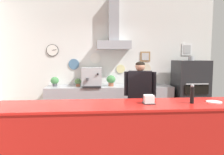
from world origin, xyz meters
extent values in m
cube|color=#9E9E99|center=(0.00, 2.49, 1.54)|extent=(5.37, 0.12, 3.09)
cube|color=white|center=(0.00, 2.43, 1.54)|extent=(5.33, 0.01, 3.05)
cylinder|color=black|center=(-1.36, 2.41, 1.77)|extent=(0.29, 0.02, 0.29)
cylinder|color=white|center=(-1.36, 2.40, 1.77)|extent=(0.27, 0.01, 0.27)
cube|color=black|center=(-1.32, 2.39, 1.78)|extent=(0.10, 0.01, 0.02)
cylinder|color=teal|center=(-0.86, 2.41, 1.43)|extent=(0.26, 0.02, 0.26)
cylinder|color=white|center=(-0.32, 2.41, 1.58)|extent=(0.25, 0.02, 0.25)
cylinder|color=beige|center=(0.31, 2.41, 1.31)|extent=(0.21, 0.02, 0.21)
cylinder|color=beige|center=(0.94, 2.41, 1.32)|extent=(0.27, 0.02, 0.27)
cube|color=#997047|center=(0.93, 2.41, 1.62)|extent=(0.25, 0.02, 0.25)
cube|color=#BABABA|center=(0.93, 2.40, 1.62)|extent=(0.18, 0.01, 0.18)
cube|color=white|center=(2.01, 2.41, 1.80)|extent=(0.26, 0.02, 0.31)
cube|color=#AFAFAF|center=(2.01, 2.40, 1.80)|extent=(0.19, 0.01, 0.22)
cube|color=#A3A5AD|center=(0.12, 2.26, 1.90)|extent=(0.81, 0.35, 0.20)
cube|color=#A3A5AD|center=(0.12, 2.31, 2.52)|extent=(0.24, 0.24, 1.04)
cube|color=red|center=(0.00, -0.20, 0.49)|extent=(4.36, 0.65, 0.98)
cube|color=red|center=(0.00, -0.20, 1.00)|extent=(4.45, 0.69, 0.03)
cube|color=#A3A5AD|center=(0.00, 2.09, 0.46)|extent=(2.94, 0.64, 0.93)
cube|color=gray|center=(0.00, 2.09, 0.17)|extent=(2.80, 0.58, 0.02)
cube|color=#232326|center=(1.92, 1.95, 0.76)|extent=(0.73, 0.64, 1.53)
cube|color=black|center=(1.92, 1.62, 0.89)|extent=(0.55, 0.02, 0.20)
cube|color=#B7BABF|center=(1.92, 1.60, 1.02)|extent=(0.51, 0.02, 0.02)
cylinder|color=#B7BABF|center=(1.92, 1.95, 1.58)|extent=(0.14, 0.14, 0.10)
cube|color=#232328|center=(0.49, 0.96, 0.41)|extent=(0.36, 0.27, 0.82)
cube|color=black|center=(0.49, 0.96, 1.09)|extent=(0.47, 0.32, 0.53)
cylinder|color=black|center=(0.74, 0.90, 1.12)|extent=(0.08, 0.08, 0.45)
cylinder|color=black|center=(0.24, 1.03, 1.12)|extent=(0.08, 0.08, 0.45)
sphere|color=tan|center=(0.49, 0.96, 1.44)|extent=(0.18, 0.18, 0.18)
ellipsoid|color=black|center=(0.49, 0.96, 1.48)|extent=(0.17, 0.17, 0.10)
cube|color=#B7BABF|center=(-0.42, 2.07, 1.14)|extent=(0.45, 0.47, 0.44)
cylinder|color=#4C4C51|center=(-0.51, 1.80, 1.12)|extent=(0.06, 0.06, 0.06)
cube|color=black|center=(-0.42, 1.79, 0.95)|extent=(0.41, 0.10, 0.04)
sphere|color=black|center=(-0.28, 1.81, 1.23)|extent=(0.04, 0.04, 0.04)
cylinder|color=#9E563D|center=(-0.73, 2.07, 0.96)|extent=(0.10, 0.10, 0.06)
ellipsoid|color=#5B844C|center=(-0.73, 2.07, 1.04)|extent=(0.15, 0.15, 0.14)
cylinder|color=#4C4C51|center=(-1.28, 2.12, 0.96)|extent=(0.10, 0.10, 0.07)
ellipsoid|color=#47894C|center=(-1.28, 2.12, 1.06)|extent=(0.19, 0.19, 0.17)
cylinder|color=#9E563D|center=(0.04, 2.07, 0.97)|extent=(0.12, 0.12, 0.09)
ellipsoid|color=#47894C|center=(0.04, 2.07, 1.08)|extent=(0.21, 0.21, 0.19)
cylinder|color=#4C4C51|center=(0.60, 2.11, 0.97)|extent=(0.13, 0.13, 0.08)
ellipsoid|color=#5B844C|center=(0.60, 2.11, 1.07)|extent=(0.18, 0.18, 0.16)
cylinder|color=black|center=(0.93, -0.25, 1.12)|extent=(0.05, 0.05, 0.21)
sphere|color=gray|center=(0.93, -0.25, 1.24)|extent=(0.05, 0.05, 0.05)
cylinder|color=white|center=(1.25, -0.21, 1.02)|extent=(0.20, 0.20, 0.01)
cube|color=#262628|center=(0.36, -0.21, 1.02)|extent=(0.15, 0.15, 0.01)
cylinder|color=#262628|center=(0.28, -0.21, 1.08)|extent=(0.01, 0.01, 0.13)
cylinder|color=#262628|center=(0.43, -0.21, 1.08)|extent=(0.01, 0.01, 0.13)
cube|color=white|center=(0.36, -0.21, 1.07)|extent=(0.13, 0.13, 0.11)
camera|label=1|loc=(-0.35, -2.92, 1.63)|focal=34.27mm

